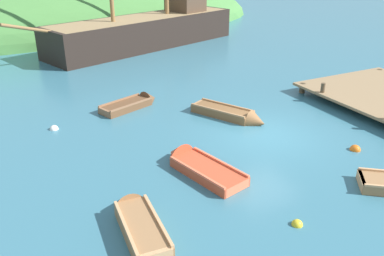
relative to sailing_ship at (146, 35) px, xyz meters
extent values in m
plane|color=teal|center=(-1.49, -16.71, -0.84)|extent=(120.00, 120.00, 0.00)
cylinder|color=brown|center=(3.20, -13.43, -0.90)|extent=(0.28, 0.28, 1.09)
cylinder|color=brown|center=(8.75, -13.43, -0.90)|extent=(0.28, 0.28, 1.09)
cylinder|color=brown|center=(3.10, -14.90, -0.13)|extent=(0.20, 0.20, 0.45)
cube|color=black|center=(-0.13, -0.05, -0.17)|extent=(15.35, 8.22, 2.94)
cube|color=#997A51|center=(-0.13, -0.05, 1.25)|extent=(14.69, 7.76, 0.10)
cylinder|color=olive|center=(-8.37, -2.81, 1.60)|extent=(2.86, 1.13, 0.97)
cube|color=#4C3828|center=(3.84, 1.29, 1.85)|extent=(2.90, 3.12, 1.10)
cube|color=brown|center=(-5.49, -11.58, -0.75)|extent=(2.53, 1.69, 0.42)
cone|color=brown|center=(-4.10, -11.07, -0.75)|extent=(0.88, 1.04, 0.89)
cube|color=#8E6242|center=(-6.55, -11.97, -0.69)|extent=(0.40, 0.83, 0.30)
cube|color=#8E6242|center=(-5.11, -11.43, -0.60)|extent=(0.47, 0.87, 0.05)
cube|color=#8E6242|center=(-5.88, -11.72, -0.60)|extent=(0.47, 0.87, 0.05)
cube|color=#8E6242|center=(-5.34, -11.98, -0.51)|extent=(2.19, 0.87, 0.07)
cube|color=#8E6242|center=(-5.64, -11.18, -0.51)|extent=(2.19, 0.87, 0.07)
cube|color=#9E7047|center=(-7.92, -20.23, -0.71)|extent=(1.08, 2.38, 0.52)
cone|color=#9E7047|center=(-7.81, -18.77, -0.71)|extent=(0.90, 0.67, 0.86)
cube|color=tan|center=(-7.89, -19.82, -0.51)|extent=(0.85, 0.24, 0.05)
cube|color=tan|center=(-7.95, -20.63, -0.51)|extent=(0.85, 0.24, 0.05)
cube|color=tan|center=(-7.51, -20.26, -0.42)|extent=(0.25, 2.28, 0.07)
cube|color=tan|center=(-8.33, -20.20, -0.42)|extent=(0.25, 2.28, 0.07)
cube|color=brown|center=(-1.97, -14.21, -0.73)|extent=(2.08, 2.85, 0.46)
cone|color=brown|center=(-1.18, -15.72, -0.73)|extent=(1.09, 1.01, 0.88)
cube|color=#AE7B4F|center=(-2.58, -13.04, -0.67)|extent=(0.79, 0.49, 0.32)
cube|color=#AE7B4F|center=(-1.75, -14.63, -0.56)|extent=(0.84, 0.55, 0.05)
cube|color=#AE7B4F|center=(-2.19, -13.79, -0.56)|extent=(0.84, 0.55, 0.05)
cube|color=#AE7B4F|center=(-2.34, -14.40, -0.47)|extent=(1.31, 2.41, 0.07)
cube|color=#AE7B4F|center=(-1.59, -14.01, -0.47)|extent=(1.31, 2.41, 0.07)
cube|color=tan|center=(-1.07, -21.03, -0.69)|extent=(0.68, 0.82, 0.29)
cube|color=#C64C2D|center=(-4.98, -18.37, -0.75)|extent=(1.69, 2.78, 0.43)
cone|color=#C64C2D|center=(-5.37, -16.80, -0.75)|extent=(1.18, 0.89, 1.05)
cube|color=#FF6E48|center=(-4.69, -19.58, -0.69)|extent=(1.00, 0.35, 0.30)
cube|color=#FF6E48|center=(-5.09, -17.93, -0.60)|extent=(1.03, 0.42, 0.05)
cube|color=#FF6E48|center=(-4.87, -18.81, -0.60)|extent=(1.03, 0.42, 0.05)
cube|color=#FF6E48|center=(-4.48, -18.25, -0.51)|extent=(0.68, 2.49, 0.07)
cube|color=#FF6E48|center=(-5.48, -18.49, -0.51)|extent=(0.68, 2.49, 0.07)
sphere|color=white|center=(-8.79, -12.39, -0.84)|extent=(0.35, 0.35, 0.35)
sphere|color=yellow|center=(-4.10, -21.64, -0.84)|extent=(0.30, 0.30, 0.30)
sphere|color=orange|center=(0.66, -19.22, -0.84)|extent=(0.39, 0.39, 0.39)
camera|label=1|loc=(-10.50, -28.07, 5.87)|focal=37.50mm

